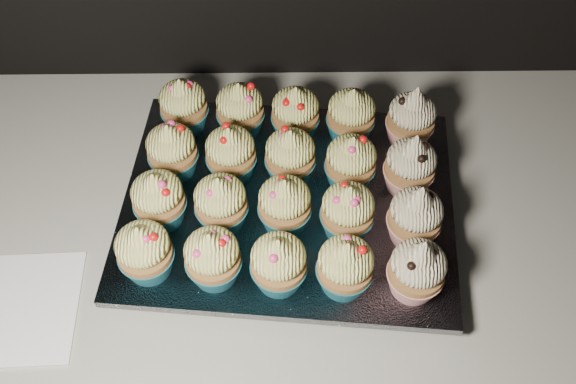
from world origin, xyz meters
name	(u,v)px	position (x,y,z in m)	size (l,w,h in m)	color
cabinet	(303,376)	(0.00, 1.70, 0.43)	(2.40, 0.60, 0.86)	black
worktop	(310,247)	(0.00, 1.70, 0.88)	(2.44, 0.64, 0.04)	beige
napkin	(16,308)	(-0.34, 1.61, 0.90)	(0.14, 0.14, 0.00)	white
baking_tray	(288,210)	(-0.03, 1.74, 0.91)	(0.37, 0.29, 0.02)	black
foil_lining	(288,203)	(-0.03, 1.74, 0.93)	(0.41, 0.32, 0.01)	silver
cupcake_0	(144,251)	(-0.19, 1.64, 0.97)	(0.06, 0.06, 0.08)	#1A687B
cupcake_1	(213,257)	(-0.11, 1.63, 0.97)	(0.06, 0.06, 0.08)	#1A687B
cupcake_2	(279,263)	(-0.04, 1.62, 0.97)	(0.06, 0.06, 0.08)	#1A687B
cupcake_3	(345,266)	(0.03, 1.62, 0.97)	(0.06, 0.06, 0.08)	#1A687B
cupcake_4	(417,269)	(0.11, 1.61, 0.97)	(0.06, 0.06, 0.10)	#A7171D
cupcake_5	(159,199)	(-0.18, 1.71, 0.97)	(0.06, 0.06, 0.08)	#1A687B
cupcake_6	(221,203)	(-0.11, 1.71, 0.97)	(0.06, 0.06, 0.08)	#1A687B
cupcake_7	(285,205)	(-0.03, 1.70, 0.97)	(0.06, 0.06, 0.08)	#1A687B
cupcake_8	(347,211)	(0.04, 1.69, 0.97)	(0.06, 0.06, 0.08)	#1A687B
cupcake_9	(415,216)	(0.12, 1.68, 0.97)	(0.06, 0.06, 0.10)	#A7171D
cupcake_10	(172,151)	(-0.17, 1.78, 0.97)	(0.06, 0.06, 0.08)	#1A687B
cupcake_11	(231,154)	(-0.10, 1.78, 0.97)	(0.06, 0.06, 0.08)	#1A687B
cupcake_12	(290,156)	(-0.02, 1.77, 0.97)	(0.06, 0.06, 0.08)	#1A687B
cupcake_13	(351,163)	(0.05, 1.76, 0.97)	(0.06, 0.06, 0.08)	#1A687B
cupcake_14	(410,165)	(0.12, 1.76, 0.97)	(0.06, 0.06, 0.10)	#A7171D
cupcake_15	(184,106)	(-0.16, 1.86, 0.97)	(0.06, 0.06, 0.08)	#1A687B
cupcake_16	(240,110)	(-0.09, 1.85, 0.97)	(0.06, 0.06, 0.08)	#1A687B
cupcake_17	(295,113)	(-0.02, 1.85, 0.97)	(0.06, 0.06, 0.08)	#1A687B
cupcake_18	(351,115)	(0.05, 1.84, 0.97)	(0.06, 0.06, 0.08)	#1A687B
cupcake_19	(411,118)	(0.13, 1.83, 0.97)	(0.06, 0.06, 0.10)	#A7171D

